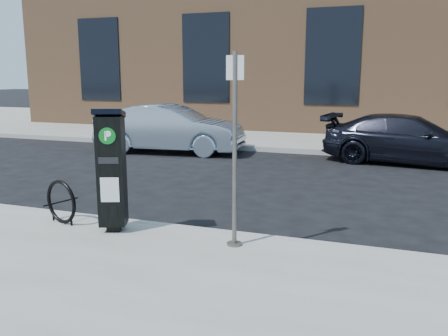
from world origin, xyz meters
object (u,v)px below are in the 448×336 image
at_px(sign_pole, 235,152).
at_px(bike_rack, 61,202).
at_px(parking_kiosk, 111,169).
at_px(car_dark, 409,139).
at_px(car_silver, 170,129).

bearing_deg(sign_pole, bike_rack, 164.05).
bearing_deg(bike_rack, parking_kiosk, 13.85).
bearing_deg(car_dark, parking_kiosk, 159.00).
distance_m(parking_kiosk, bike_rack, 1.09).
distance_m(parking_kiosk, car_dark, 8.91).
relative_size(car_silver, car_dark, 0.99).
distance_m(bike_rack, car_silver, 7.60).
xyz_separation_m(bike_rack, car_silver, (-1.81, 7.37, 0.26)).
relative_size(sign_pole, car_dark, 0.55).
relative_size(parking_kiosk, car_dark, 0.39).
bearing_deg(sign_pole, parking_kiosk, 165.00).
distance_m(sign_pole, car_silver, 8.70).
bearing_deg(car_silver, parking_kiosk, -166.12).
bearing_deg(car_dark, sign_pole, 170.23).
height_order(sign_pole, car_silver, sign_pole).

